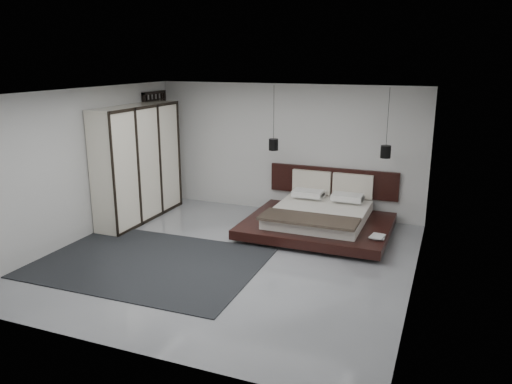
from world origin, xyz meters
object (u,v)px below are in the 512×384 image
at_px(wardrobe, 138,163).
at_px(lattice_screen, 157,149).
at_px(rug, 148,262).
at_px(pendant_right, 386,152).
at_px(bed, 320,217).
at_px(pendant_left, 273,144).

bearing_deg(wardrobe, lattice_screen, 102.65).
bearing_deg(lattice_screen, rug, -60.88).
xyz_separation_m(pendant_right, wardrobe, (-4.90, -1.01, -0.41)).
xyz_separation_m(bed, pendant_right, (1.13, 0.43, 1.32)).
relative_size(lattice_screen, bed, 0.94).
height_order(lattice_screen, pendant_left, pendant_left).
relative_size(pendant_left, pendant_right, 1.00).
bearing_deg(pendant_right, bed, -159.11).
height_order(lattice_screen, rug, lattice_screen).
bearing_deg(pendant_right, rug, -138.28).
xyz_separation_m(pendant_left, wardrobe, (-2.64, -1.01, -0.40)).
bearing_deg(rug, wardrobe, 126.57).
bearing_deg(pendant_left, bed, -20.89).
height_order(pendant_left, wardrobe, pendant_left).
relative_size(pendant_right, rug, 0.35).
relative_size(bed, pendant_left, 2.08).
distance_m(pendant_left, wardrobe, 2.85).
bearing_deg(wardrobe, bed, 8.75).
relative_size(bed, rug, 0.74).
xyz_separation_m(lattice_screen, pendant_right, (5.15, -0.11, 0.30)).
relative_size(lattice_screen, pendant_left, 1.97).
bearing_deg(lattice_screen, bed, -7.67).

